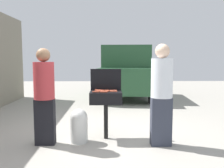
# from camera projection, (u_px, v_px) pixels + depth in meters

# --- Properties ---
(ground_plane) EXTENTS (24.00, 24.00, 0.00)m
(ground_plane) POSITION_uv_depth(u_px,v_px,m) (100.00, 135.00, 4.76)
(ground_plane) COLOR #9E998E
(bbq_grill) EXTENTS (0.60, 0.44, 0.91)m
(bbq_grill) POSITION_uv_depth(u_px,v_px,m) (106.00, 99.00, 4.51)
(bbq_grill) COLOR black
(bbq_grill) RESTS_ON ground
(grill_lid_open) EXTENTS (0.60, 0.05, 0.42)m
(grill_lid_open) POSITION_uv_depth(u_px,v_px,m) (106.00, 80.00, 4.69)
(grill_lid_open) COLOR black
(grill_lid_open) RESTS_ON bbq_grill
(hot_dog_0) EXTENTS (0.13, 0.03, 0.03)m
(hot_dog_0) POSITION_uv_depth(u_px,v_px,m) (105.00, 91.00, 4.42)
(hot_dog_0) COLOR #AD4228
(hot_dog_0) RESTS_ON bbq_grill
(hot_dog_1) EXTENTS (0.13, 0.03, 0.03)m
(hot_dog_1) POSITION_uv_depth(u_px,v_px,m) (104.00, 92.00, 4.35)
(hot_dog_1) COLOR #B74C33
(hot_dog_1) RESTS_ON bbq_grill
(hot_dog_2) EXTENTS (0.13, 0.04, 0.03)m
(hot_dog_2) POSITION_uv_depth(u_px,v_px,m) (100.00, 91.00, 4.48)
(hot_dog_2) COLOR #AD4228
(hot_dog_2) RESTS_ON bbq_grill
(hot_dog_3) EXTENTS (0.13, 0.04, 0.03)m
(hot_dog_3) POSITION_uv_depth(u_px,v_px,m) (99.00, 91.00, 4.53)
(hot_dog_3) COLOR #B74C33
(hot_dog_3) RESTS_ON bbq_grill
(hot_dog_4) EXTENTS (0.13, 0.04, 0.03)m
(hot_dog_4) POSITION_uv_depth(u_px,v_px,m) (113.00, 91.00, 4.55)
(hot_dog_4) COLOR #B74C33
(hot_dog_4) RESTS_ON bbq_grill
(hot_dog_5) EXTENTS (0.13, 0.03, 0.03)m
(hot_dog_5) POSITION_uv_depth(u_px,v_px,m) (98.00, 90.00, 4.59)
(hot_dog_5) COLOR #AD4228
(hot_dog_5) RESTS_ON bbq_grill
(hot_dog_6) EXTENTS (0.13, 0.03, 0.03)m
(hot_dog_6) POSITION_uv_depth(u_px,v_px,m) (96.00, 92.00, 4.37)
(hot_dog_6) COLOR #B74C33
(hot_dog_6) RESTS_ON bbq_grill
(hot_dog_7) EXTENTS (0.13, 0.04, 0.03)m
(hot_dog_7) POSITION_uv_depth(u_px,v_px,m) (106.00, 90.00, 4.58)
(hot_dog_7) COLOR #B74C33
(hot_dog_7) RESTS_ON bbq_grill
(hot_dog_8) EXTENTS (0.13, 0.03, 0.03)m
(hot_dog_8) POSITION_uv_depth(u_px,v_px,m) (108.00, 91.00, 4.50)
(hot_dog_8) COLOR #AD4228
(hot_dog_8) RESTS_ON bbq_grill
(hot_dog_9) EXTENTS (0.13, 0.03, 0.03)m
(hot_dog_9) POSITION_uv_depth(u_px,v_px,m) (114.00, 91.00, 4.43)
(hot_dog_9) COLOR #C6593D
(hot_dog_9) RESTS_ON bbq_grill
(propane_tank) EXTENTS (0.32, 0.32, 0.62)m
(propane_tank) POSITION_uv_depth(u_px,v_px,m) (79.00, 125.00, 4.35)
(propane_tank) COLOR silver
(propane_tank) RESTS_ON ground
(person_left) EXTENTS (0.36, 0.36, 1.71)m
(person_left) POSITION_uv_depth(u_px,v_px,m) (44.00, 93.00, 4.18)
(person_left) COLOR black
(person_left) RESTS_ON ground
(person_right) EXTENTS (0.37, 0.37, 1.78)m
(person_right) POSITION_uv_depth(u_px,v_px,m) (162.00, 91.00, 4.13)
(person_right) COLOR #333847
(person_right) RESTS_ON ground
(parked_minivan) EXTENTS (2.36, 4.56, 2.02)m
(parked_minivan) POSITION_uv_depth(u_px,v_px,m) (127.00, 71.00, 9.71)
(parked_minivan) COLOR #234C2D
(parked_minivan) RESTS_ON ground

